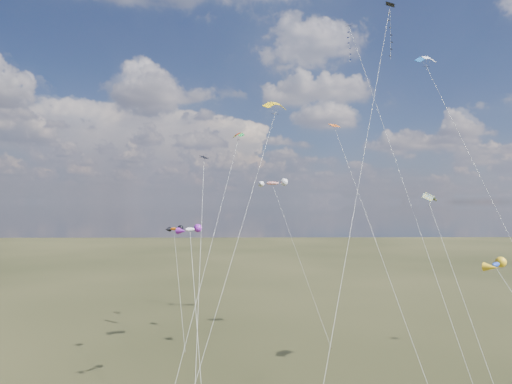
{
  "coord_description": "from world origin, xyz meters",
  "views": [
    {
      "loc": [
        -0.8,
        -31.25,
        17.91
      ],
      "look_at": [
        0.0,
        18.0,
        19.0
      ],
      "focal_mm": 32.0,
      "sensor_mm": 36.0,
      "label": 1
    }
  ],
  "objects": [
    {
      "name": "parafoil_blue_white",
      "position": [
        19.94,
        20.99,
        34.52
      ],
      "size": [
        8.02,
        18.43,
        35.36
      ],
      "color": "blue",
      "rests_on": "ground"
    },
    {
      "name": "novelty_blue_yellow",
      "position": [
        16.89,
        1.06,
        13.37
      ],
      "size": [
        5.26,
        11.17,
        13.9
      ],
      "color": "#1D40BB",
      "rests_on": "ground"
    },
    {
      "name": "parafoil_yellow",
      "position": [
        2.02,
        17.41,
        28.4
      ],
      "size": [
        9.62,
        15.42,
        29.17
      ],
      "color": "yellow",
      "rests_on": "ground"
    },
    {
      "name": "parafoil_striped",
      "position": [
        17.19,
        13.59,
        18.56
      ],
      "size": [
        2.85,
        12.94,
        19.26
      ],
      "color": "gold",
      "rests_on": "ground"
    },
    {
      "name": "novelty_redwhite_stripe",
      "position": [
        2.88,
        38.24,
        20.75
      ],
      "size": [
        8.52,
        14.54,
        21.47
      ],
      "color": "red",
      "rests_on": "ground"
    },
    {
      "name": "diamond_black_mid",
      "position": [
        -4.99,
        9.04,
        15.18
      ],
      "size": [
        1.65,
        19.65,
        22.67
      ],
      "color": "black",
      "rests_on": "ground"
    },
    {
      "name": "novelty_orange_black",
      "position": [
        -10.88,
        30.45,
        14.22
      ],
      "size": [
        3.98,
        8.49,
        14.78
      ],
      "color": "#DB580B",
      "rests_on": "ground"
    },
    {
      "name": "novelty_white_purple",
      "position": [
        -6.11,
        10.25,
        15.35
      ],
      "size": [
        3.39,
        9.91,
        15.85
      ],
      "color": "silver",
      "rests_on": "ground"
    },
    {
      "name": "diamond_black_high",
      "position": [
        13.45,
        15.14,
        33.73
      ],
      "size": [
        12.82,
        22.37,
        39.22
      ],
      "color": "black",
      "rests_on": "ground"
    },
    {
      "name": "parafoil_tricolor",
      "position": [
        -2.26,
        29.47,
        26.72
      ],
      "size": [
        6.49,
        22.99,
        27.53
      ],
      "color": "yellow",
      "rests_on": "ground"
    },
    {
      "name": "diamond_navy_tall",
      "position": [
        13.42,
        28.26,
        36.4
      ],
      "size": [
        4.91,
        28.78,
        42.4
      ],
      "color": "#111B4E",
      "rests_on": "ground"
    },
    {
      "name": "diamond_orange_center",
      "position": [
        9.5,
        11.58,
        19.03
      ],
      "size": [
        5.94,
        16.71,
        26.11
      ],
      "color": "#D55816",
      "rests_on": "ground"
    }
  ]
}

